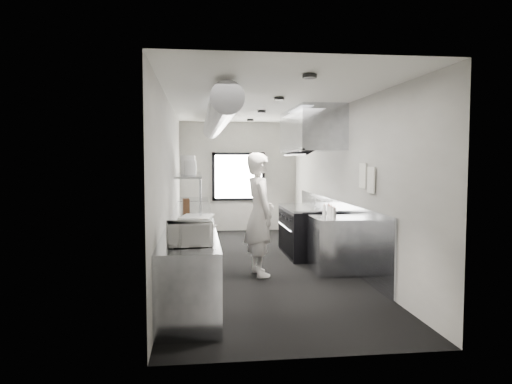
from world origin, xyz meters
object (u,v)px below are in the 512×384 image
object	(u,v)px
deli_tub_b	(179,235)
squeeze_bottle_b	(332,213)
squeeze_bottle_c	(329,212)
cutting_board	(197,217)
plate_stack_d	(190,165)
prep_counter	(192,245)
squeeze_bottle_d	(329,210)
microwave	(189,234)
bottle_station	(332,245)
plate_stack_b	(188,165)
pass_shelf	(190,176)
small_plate	(201,225)
squeeze_bottle_a	(334,214)
range	(307,231)
deli_tub_a	(173,236)
plate_stack_a	(190,168)
knife_block	(186,206)
squeeze_bottle_e	(324,210)
plate_stack_c	(189,165)
line_cook	(260,214)
exhaust_hood	(310,131)
far_work_table	(194,218)

from	to	relation	value
deli_tub_b	squeeze_bottle_b	world-z (taller)	squeeze_bottle_b
squeeze_bottle_c	cutting_board	bearing A→B (deg)	173.13
plate_stack_d	squeeze_bottle_c	bearing A→B (deg)	-44.50
prep_counter	deli_tub_b	size ratio (longest dim) A/B	44.41
squeeze_bottle_d	microwave	bearing A→B (deg)	-132.75
bottle_station	plate_stack_d	xyz separation A→B (m)	(-2.36, 2.30, 1.28)
plate_stack_b	plate_stack_d	size ratio (longest dim) A/B	1.06
pass_shelf	squeeze_bottle_b	size ratio (longest dim) A/B	15.18
small_plate	cutting_board	size ratio (longest dim) A/B	0.28
cutting_board	squeeze_bottle_a	size ratio (longest dim) A/B	3.52
range	squeeze_bottle_d	size ratio (longest dim) A/B	8.26
range	cutting_board	bearing A→B (deg)	-152.21
deli_tub_a	plate_stack_a	size ratio (longest dim) A/B	0.59
knife_block	squeeze_bottle_e	distance (m)	2.42
plate_stack_b	pass_shelf	bearing A→B (deg)	85.83
range	squeeze_bottle_c	world-z (taller)	squeeze_bottle_c
prep_counter	plate_stack_c	bearing A→B (deg)	91.88
line_cook	pass_shelf	bearing A→B (deg)	22.46
plate_stack_a	plate_stack_b	xyz separation A→B (m)	(-0.05, 0.26, 0.05)
squeeze_bottle_a	squeeze_bottle_e	distance (m)	0.63
exhaust_hood	bottle_station	distance (m)	2.39
small_plate	plate_stack_c	world-z (taller)	plate_stack_c
bottle_station	plate_stack_b	bearing A→B (deg)	151.16
plate_stack_c	squeeze_bottle_a	xyz separation A→B (m)	(2.28, -2.36, -0.73)
small_plate	plate_stack_c	bearing A→B (deg)	94.37
exhaust_hood	knife_block	xyz separation A→B (m)	(-2.35, -0.47, -1.36)
bottle_station	plate_stack_b	world-z (taller)	plate_stack_b
prep_counter	knife_block	world-z (taller)	knife_block
plate_stack_d	far_work_table	bearing A→B (deg)	88.02
pass_shelf	squeeze_bottle_e	bearing A→B (deg)	-31.62
plate_stack_a	plate_stack_d	distance (m)	1.26
bottle_station	squeeze_bottle_d	world-z (taller)	squeeze_bottle_d
deli_tub_a	cutting_board	size ratio (longest dim) A/B	0.23
range	plate_stack_b	size ratio (longest dim) A/B	4.61
exhaust_hood	line_cook	bearing A→B (deg)	-128.56
pass_shelf	squeeze_bottle_b	bearing A→B (deg)	-39.69
bottle_station	plate_stack_c	xyz separation A→B (m)	(-2.36, 2.03, 1.28)
microwave	plate_stack_a	world-z (taller)	plate_stack_a
squeeze_bottle_d	cutting_board	bearing A→B (deg)	176.66
bottle_station	cutting_board	world-z (taller)	cutting_board
bottle_station	squeeze_bottle_e	size ratio (longest dim) A/B	5.40
pass_shelf	bottle_station	world-z (taller)	pass_shelf
far_work_table	squeeze_bottle_c	bearing A→B (deg)	-59.77
prep_counter	plate_stack_d	size ratio (longest dim) A/B	18.36
plate_stack_a	squeeze_bottle_a	xyz separation A→B (m)	(2.25, -1.38, -0.70)
small_plate	plate_stack_c	distance (m)	2.85
pass_shelf	prep_counter	bearing A→B (deg)	-88.44
bottle_station	squeeze_bottle_c	bearing A→B (deg)	144.89
exhaust_hood	line_cook	xyz separation A→B (m)	(-1.17, -1.46, -1.41)
microwave	small_plate	world-z (taller)	microwave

